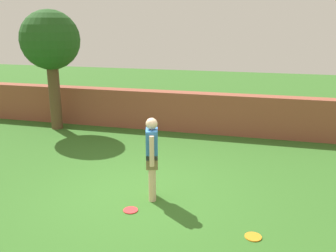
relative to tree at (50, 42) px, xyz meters
The scene contains 6 objects.
ground_plane 6.35m from the tree, 42.72° to the right, with size 40.00×40.00×0.00m, color #336623.
brick_wall 3.54m from the tree, 16.86° to the left, with size 13.66×0.50×1.23m, color brown.
tree is the anchor object (origin of this frame).
person 6.25m from the tree, 41.34° to the right, with size 0.31×0.52×1.62m.
frisbee_orange 8.51m from the tree, 36.89° to the right, with size 0.27×0.27×0.02m, color orange.
frisbee_red 6.78m from the tree, 46.87° to the right, with size 0.27×0.27×0.02m, color red.
Camera 1 is at (2.25, -6.28, 3.30)m, focal length 39.14 mm.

